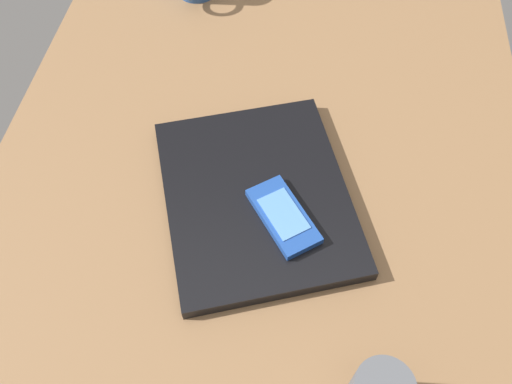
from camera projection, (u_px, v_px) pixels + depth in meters
The scene contains 3 objects.
desk_surface at pixel (259, 189), 76.66cm from camera, with size 120.00×80.00×3.00cm, color olive.
laptop_closed at pixel (256, 196), 72.98cm from camera, with size 30.41×24.96×2.00cm, color black.
cell_phone_on_laptop at pixel (283, 216), 69.33cm from camera, with size 12.48×11.09×1.28cm.
Camera 1 is at (42.15, 4.99, 65.34)cm, focal length 36.63 mm.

